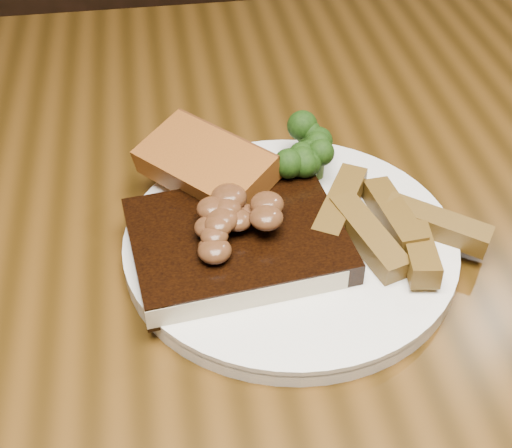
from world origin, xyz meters
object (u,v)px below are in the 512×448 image
Objects in this scene: chair_far at (94,79)px; garlic_bread at (206,184)px; plate at (290,245)px; steak at (237,242)px; potato_wedges at (387,233)px; dining_table at (273,319)px.

garlic_bread is at bearing 77.55° from chair_far.
chair_far is at bearing 105.20° from plate.
potato_wedges is at bearing -10.77° from steak.
steak is at bearing 77.60° from chair_far.
potato_wedges is at bearing -18.77° from dining_table.
potato_wedges is (0.07, -0.02, 0.02)m from plate.
dining_table is at bearing 80.28° from chair_far.
potato_wedges is at bearing 85.38° from chair_far.
dining_table is 0.14m from garlic_bread.
chair_far is (-0.19, 0.73, -0.16)m from dining_table.
steak and garlic_bread have the same top height.
plate is 1.65× the size of steak.
potato_wedges is (0.13, -0.08, 0.00)m from garlic_bread.
dining_table is 15.02× the size of potato_wedges.
chair_far reaches higher than potato_wedges.
steak is at bearing -29.56° from garlic_bread.
steak reaches higher than plate.
steak and potato_wedges have the same top height.
potato_wedges reaches higher than dining_table.
dining_table is 0.10m from plate.
potato_wedges is (0.27, -0.76, 0.28)m from chair_far.
plate is at bearing 5.06° from steak.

